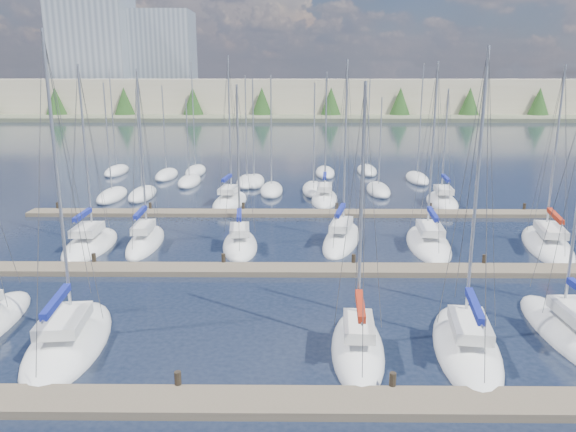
{
  "coord_description": "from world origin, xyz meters",
  "views": [
    {
      "loc": [
        0.3,
        -15.8,
        11.62
      ],
      "look_at": [
        0.0,
        14.0,
        4.0
      ],
      "focal_mm": 35.0,
      "sensor_mm": 36.0,
      "label": 1
    }
  ],
  "objects_px": {
    "sailboat_k": "(342,239)",
    "sailboat_q": "(442,202)",
    "sailboat_h": "(90,245)",
    "sailboat_m": "(547,245)",
    "sailboat_e": "(466,346)",
    "sailboat_p": "(325,199)",
    "sailboat_l": "(428,243)",
    "sailboat_j": "(240,245)",
    "sailboat_c": "(69,341)",
    "sailboat_o": "(230,201)",
    "sailboat_f": "(570,334)",
    "sailboat_d": "(358,348)",
    "sailboat_i": "(145,242)"
  },
  "relations": [
    {
      "from": "sailboat_k",
      "to": "sailboat_q",
      "type": "height_order",
      "value": "sailboat_k"
    },
    {
      "from": "sailboat_h",
      "to": "sailboat_m",
      "type": "bearing_deg",
      "value": -0.38
    },
    {
      "from": "sailboat_k",
      "to": "sailboat_e",
      "type": "relative_size",
      "value": 0.99
    },
    {
      "from": "sailboat_m",
      "to": "sailboat_p",
      "type": "height_order",
      "value": "sailboat_m"
    },
    {
      "from": "sailboat_l",
      "to": "sailboat_e",
      "type": "xyz_separation_m",
      "value": [
        -1.88,
        -15.13,
        0.01
      ]
    },
    {
      "from": "sailboat_e",
      "to": "sailboat_j",
      "type": "bearing_deg",
      "value": 135.62
    },
    {
      "from": "sailboat_c",
      "to": "sailboat_p",
      "type": "distance_m",
      "value": 31.58
    },
    {
      "from": "sailboat_k",
      "to": "sailboat_o",
      "type": "height_order",
      "value": "sailboat_o"
    },
    {
      "from": "sailboat_f",
      "to": "sailboat_j",
      "type": "relative_size",
      "value": 1.09
    },
    {
      "from": "sailboat_j",
      "to": "sailboat_p",
      "type": "bearing_deg",
      "value": 60.86
    },
    {
      "from": "sailboat_q",
      "to": "sailboat_j",
      "type": "relative_size",
      "value": 0.95
    },
    {
      "from": "sailboat_j",
      "to": "sailboat_m",
      "type": "bearing_deg",
      "value": -4.14
    },
    {
      "from": "sailboat_o",
      "to": "sailboat_e",
      "type": "xyz_separation_m",
      "value": [
        13.32,
        -28.0,
        -0.01
      ]
    },
    {
      "from": "sailboat_f",
      "to": "sailboat_c",
      "type": "bearing_deg",
      "value": -179.1
    },
    {
      "from": "sailboat_c",
      "to": "sailboat_e",
      "type": "xyz_separation_m",
      "value": [
        17.34,
        -0.28,
        0.01
      ]
    },
    {
      "from": "sailboat_h",
      "to": "sailboat_c",
      "type": "relative_size",
      "value": 0.92
    },
    {
      "from": "sailboat_q",
      "to": "sailboat_o",
      "type": "distance_m",
      "value": 19.48
    },
    {
      "from": "sailboat_f",
      "to": "sailboat_d",
      "type": "distance_m",
      "value": 9.85
    },
    {
      "from": "sailboat_l",
      "to": "sailboat_p",
      "type": "bearing_deg",
      "value": 119.42
    },
    {
      "from": "sailboat_h",
      "to": "sailboat_f",
      "type": "bearing_deg",
      "value": -27.61
    },
    {
      "from": "sailboat_l",
      "to": "sailboat_i",
      "type": "bearing_deg",
      "value": -175.48
    },
    {
      "from": "sailboat_l",
      "to": "sailboat_o",
      "type": "relative_size",
      "value": 0.95
    },
    {
      "from": "sailboat_p",
      "to": "sailboat_j",
      "type": "bearing_deg",
      "value": -110.08
    },
    {
      "from": "sailboat_m",
      "to": "sailboat_c",
      "type": "distance_m",
      "value": 30.95
    },
    {
      "from": "sailboat_m",
      "to": "sailboat_l",
      "type": "bearing_deg",
      "value": -170.44
    },
    {
      "from": "sailboat_l",
      "to": "sailboat_e",
      "type": "relative_size",
      "value": 0.98
    },
    {
      "from": "sailboat_o",
      "to": "sailboat_m",
      "type": "bearing_deg",
      "value": -21.88
    },
    {
      "from": "sailboat_j",
      "to": "sailboat_q",
      "type": "bearing_deg",
      "value": 33.18
    },
    {
      "from": "sailboat_d",
      "to": "sailboat_p",
      "type": "relative_size",
      "value": 0.97
    },
    {
      "from": "sailboat_i",
      "to": "sailboat_h",
      "type": "bearing_deg",
      "value": -171.81
    },
    {
      "from": "sailboat_o",
      "to": "sailboat_e",
      "type": "distance_m",
      "value": 31.0
    },
    {
      "from": "sailboat_c",
      "to": "sailboat_i",
      "type": "height_order",
      "value": "sailboat_c"
    },
    {
      "from": "sailboat_o",
      "to": "sailboat_f",
      "type": "bearing_deg",
      "value": -47.98
    },
    {
      "from": "sailboat_j",
      "to": "sailboat_e",
      "type": "distance_m",
      "value": 18.34
    },
    {
      "from": "sailboat_k",
      "to": "sailboat_q",
      "type": "xyz_separation_m",
      "value": [
        10.21,
        12.05,
        -0.01
      ]
    },
    {
      "from": "sailboat_p",
      "to": "sailboat_i",
      "type": "distance_m",
      "value": 19.24
    },
    {
      "from": "sailboat_e",
      "to": "sailboat_h",
      "type": "bearing_deg",
      "value": 154.04
    },
    {
      "from": "sailboat_m",
      "to": "sailboat_h",
      "type": "height_order",
      "value": "sailboat_h"
    },
    {
      "from": "sailboat_p",
      "to": "sailboat_i",
      "type": "xyz_separation_m",
      "value": [
        -13.24,
        -13.95,
        0.01
      ]
    },
    {
      "from": "sailboat_c",
      "to": "sailboat_p",
      "type": "height_order",
      "value": "sailboat_c"
    },
    {
      "from": "sailboat_m",
      "to": "sailboat_j",
      "type": "distance_m",
      "value": 21.11
    },
    {
      "from": "sailboat_e",
      "to": "sailboat_m",
      "type": "bearing_deg",
      "value": 64.34
    },
    {
      "from": "sailboat_m",
      "to": "sailboat_o",
      "type": "relative_size",
      "value": 0.93
    },
    {
      "from": "sailboat_k",
      "to": "sailboat_o",
      "type": "xyz_separation_m",
      "value": [
        -9.27,
        11.92,
        0.0
      ]
    },
    {
      "from": "sailboat_m",
      "to": "sailboat_c",
      "type": "bearing_deg",
      "value": -140.33
    },
    {
      "from": "sailboat_f",
      "to": "sailboat_i",
      "type": "xyz_separation_m",
      "value": [
        -22.84,
        13.97,
        0.02
      ]
    },
    {
      "from": "sailboat_o",
      "to": "sailboat_h",
      "type": "bearing_deg",
      "value": -113.56
    },
    {
      "from": "sailboat_k",
      "to": "sailboat_d",
      "type": "bearing_deg",
      "value": -79.85
    },
    {
      "from": "sailboat_d",
      "to": "sailboat_p",
      "type": "xyz_separation_m",
      "value": [
        0.14,
        29.36,
        0.0
      ]
    },
    {
      "from": "sailboat_f",
      "to": "sailboat_i",
      "type": "relative_size",
      "value": 1.0
    }
  ]
}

